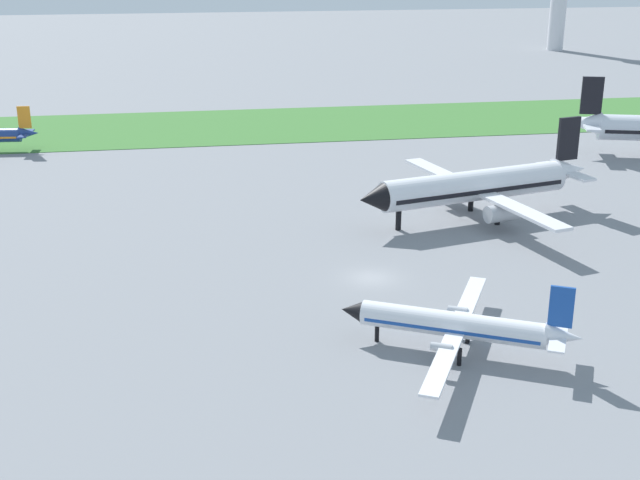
% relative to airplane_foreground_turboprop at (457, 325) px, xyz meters
% --- Properties ---
extents(ground_plane, '(600.00, 600.00, 0.00)m').
position_rel_airplane_foreground_turboprop_xyz_m(ground_plane, '(-3.00, 15.68, -2.31)').
color(ground_plane, gray).
extents(grass_taxiway_strip, '(360.00, 28.00, 0.08)m').
position_rel_airplane_foreground_turboprop_xyz_m(grass_taxiway_strip, '(-3.00, 84.77, -2.27)').
color(grass_taxiway_strip, '#3D7533').
rests_on(grass_taxiway_strip, ground_plane).
extents(airplane_foreground_turboprop, '(16.77, 19.27, 6.32)m').
position_rel_airplane_foreground_turboprop_xyz_m(airplane_foreground_turboprop, '(0.00, 0.00, 0.00)').
color(airplane_foreground_turboprop, white).
rests_on(airplane_foreground_turboprop, ground_plane).
extents(airplane_midfield_jet, '(28.85, 29.20, 10.46)m').
position_rel_airplane_foreground_turboprop_xyz_m(airplane_midfield_jet, '(12.39, 30.94, 1.46)').
color(airplane_midfield_jet, white).
rests_on(airplane_midfield_jet, ground_plane).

